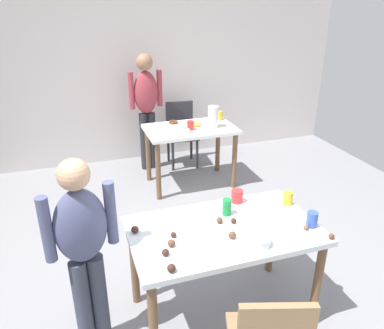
{
  "coord_description": "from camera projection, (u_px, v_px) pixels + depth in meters",
  "views": [
    {
      "loc": [
        -0.77,
        -2.06,
        2.2
      ],
      "look_at": [
        0.16,
        0.71,
        0.9
      ],
      "focal_mm": 35.52,
      "sensor_mm": 36.0,
      "label": 1
    }
  ],
  "objects": [
    {
      "name": "ground_plane",
      "position": [
        202.0,
        310.0,
        2.9
      ],
      "size": [
        6.4,
        6.4,
        0.0
      ],
      "primitive_type": "plane",
      "color": "gray"
    },
    {
      "name": "wall_back",
      "position": [
        123.0,
        68.0,
        5.15
      ],
      "size": [
        6.4,
        0.1,
        2.6
      ],
      "primitive_type": "cube",
      "color": "silver",
      "rests_on": "ground_plane"
    },
    {
      "name": "dining_table_near",
      "position": [
        223.0,
        240.0,
        2.63
      ],
      "size": [
        1.29,
        0.75,
        0.75
      ],
      "color": "silver",
      "rests_on": "ground_plane"
    },
    {
      "name": "dining_table_far",
      "position": [
        190.0,
        137.0,
        4.62
      ],
      "size": [
        1.08,
        0.66,
        0.75
      ],
      "color": "white",
      "rests_on": "ground_plane"
    },
    {
      "name": "chair_far_table",
      "position": [
        181.0,
        129.0,
        5.29
      ],
      "size": [
        0.43,
        0.43,
        0.87
      ],
      "color": "#2D2D33",
      "rests_on": "ground_plane"
    },
    {
      "name": "person_girl_near",
      "position": [
        83.0,
        244.0,
        2.31
      ],
      "size": [
        0.45,
        0.26,
        1.38
      ],
      "color": "#383D4C",
      "rests_on": "ground_plane"
    },
    {
      "name": "person_adult_far",
      "position": [
        146.0,
        102.0,
        4.94
      ],
      "size": [
        0.45,
        0.23,
        1.55
      ],
      "color": "#28282D",
      "rests_on": "ground_plane"
    },
    {
      "name": "mixing_bowl",
      "position": [
        258.0,
        240.0,
        2.4
      ],
      "size": [
        0.16,
        0.16,
        0.06
      ],
      "primitive_type": "cylinder",
      "color": "white",
      "rests_on": "dining_table_near"
    },
    {
      "name": "soda_can",
      "position": [
        227.0,
        207.0,
        2.73
      ],
      "size": [
        0.07,
        0.07,
        0.12
      ],
      "primitive_type": "cylinder",
      "color": "#198438",
      "rests_on": "dining_table_near"
    },
    {
      "name": "fork_near",
      "position": [
        205.0,
        260.0,
        2.27
      ],
      "size": [
        0.17,
        0.02,
        0.01
      ],
      "primitive_type": "cube",
      "color": "silver",
      "rests_on": "dining_table_near"
    },
    {
      "name": "cup_near_0",
      "position": [
        288.0,
        198.0,
        2.86
      ],
      "size": [
        0.07,
        0.07,
        0.1
      ],
      "primitive_type": "cylinder",
      "color": "yellow",
      "rests_on": "dining_table_near"
    },
    {
      "name": "cup_near_1",
      "position": [
        237.0,
        196.0,
        2.9
      ],
      "size": [
        0.09,
        0.09,
        0.1
      ],
      "primitive_type": "cylinder",
      "color": "red",
      "rests_on": "dining_table_near"
    },
    {
      "name": "cup_near_2",
      "position": [
        312.0,
        219.0,
        2.59
      ],
      "size": [
        0.07,
        0.07,
        0.11
      ],
      "primitive_type": "cylinder",
      "color": "#3351B2",
      "rests_on": "dining_table_near"
    },
    {
      "name": "cake_ball_0",
      "position": [
        306.0,
        228.0,
        2.56
      ],
      "size": [
        0.04,
        0.04,
        0.04
      ],
      "primitive_type": "sphere",
      "color": "brown",
      "rests_on": "dining_table_near"
    },
    {
      "name": "cake_ball_1",
      "position": [
        171.0,
        268.0,
        2.17
      ],
      "size": [
        0.05,
        0.05,
        0.05
      ],
      "primitive_type": "sphere",
      "color": "#3D2319",
      "rests_on": "dining_table_near"
    },
    {
      "name": "cake_ball_2",
      "position": [
        171.0,
        243.0,
        2.39
      ],
      "size": [
        0.05,
        0.05,
        0.05
      ],
      "primitive_type": "sphere",
      "color": "brown",
      "rests_on": "dining_table_near"
    },
    {
      "name": "cake_ball_3",
      "position": [
        135.0,
        229.0,
        2.53
      ],
      "size": [
        0.05,
        0.05,
        0.05
      ],
      "primitive_type": "sphere",
      "color": "#3D2319",
      "rests_on": "dining_table_near"
    },
    {
      "name": "cake_ball_4",
      "position": [
        219.0,
        220.0,
        2.64
      ],
      "size": [
        0.05,
        0.05,
        0.05
      ],
      "primitive_type": "sphere",
      "color": "brown",
      "rests_on": "dining_table_near"
    },
    {
      "name": "cake_ball_5",
      "position": [
        331.0,
        236.0,
        2.47
      ],
      "size": [
        0.04,
        0.04,
        0.04
      ],
      "primitive_type": "sphere",
      "color": "brown",
      "rests_on": "dining_table_near"
    },
    {
      "name": "cake_ball_6",
      "position": [
        173.0,
        235.0,
        2.48
      ],
      "size": [
        0.04,
        0.04,
        0.04
      ],
      "primitive_type": "sphere",
      "color": "#3D2319",
      "rests_on": "dining_table_near"
    },
    {
      "name": "cake_ball_7",
      "position": [
        234.0,
        221.0,
        2.64
      ],
      "size": [
        0.04,
        0.04,
        0.04
      ],
      "primitive_type": "sphere",
      "color": "#3D2319",
      "rests_on": "dining_table_near"
    },
    {
      "name": "cake_ball_8",
      "position": [
        232.0,
        235.0,
        2.47
      ],
      "size": [
        0.05,
        0.05,
        0.05
      ],
      "primitive_type": "sphere",
      "color": "brown",
      "rests_on": "dining_table_near"
    },
    {
      "name": "cake_ball_9",
      "position": [
        165.0,
        252.0,
        2.31
      ],
      "size": [
        0.05,
        0.05,
        0.05
      ],
      "primitive_type": "sphere",
      "color": "#3D2319",
      "rests_on": "dining_table_near"
    },
    {
      "name": "pitcher_far",
      "position": [
        213.0,
        117.0,
        4.52
      ],
      "size": [
        0.13,
        0.13,
        0.26
      ],
      "primitive_type": "cylinder",
      "color": "white",
      "rests_on": "dining_table_far"
    },
    {
      "name": "cup_far_0",
      "position": [
        219.0,
        116.0,
        4.84
      ],
      "size": [
        0.09,
        0.09,
        0.11
      ],
      "primitive_type": "cylinder",
      "color": "yellow",
      "rests_on": "dining_table_far"
    },
    {
      "name": "cup_far_1",
      "position": [
        190.0,
        125.0,
        4.47
      ],
      "size": [
        0.08,
        0.08,
        0.11
      ],
      "primitive_type": "cylinder",
      "color": "red",
      "rests_on": "dining_table_far"
    },
    {
      "name": "donut_far_0",
      "position": [
        184.0,
        131.0,
        4.4
      ],
      "size": [
        0.14,
        0.14,
        0.04
      ],
      "primitive_type": "torus",
      "color": "white",
      "rests_on": "dining_table_far"
    },
    {
      "name": "donut_far_1",
      "position": [
        177.0,
        135.0,
        4.27
      ],
      "size": [
        0.12,
        0.12,
        0.04
      ],
      "primitive_type": "torus",
      "color": "white",
      "rests_on": "dining_table_far"
    },
    {
      "name": "donut_far_2",
      "position": [
        196.0,
        124.0,
        4.62
      ],
      "size": [
        0.13,
        0.13,
        0.04
      ],
      "primitive_type": "torus",
      "color": "gold",
      "rests_on": "dining_table_far"
    },
    {
      "name": "donut_far_3",
      "position": [
        173.0,
        122.0,
        4.71
      ],
      "size": [
        0.12,
        0.12,
        0.03
      ],
      "primitive_type": "torus",
      "color": "brown",
      "rests_on": "dining_table_far"
    }
  ]
}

